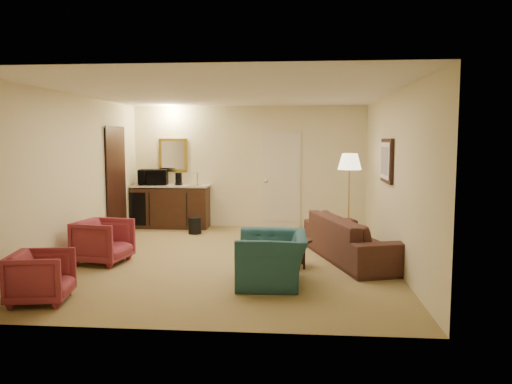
{
  "coord_description": "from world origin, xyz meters",
  "views": [
    {
      "loc": [
        1.05,
        -7.69,
        1.88
      ],
      "look_at": [
        0.36,
        0.5,
        1.02
      ],
      "focal_mm": 35.0,
      "sensor_mm": 36.0,
      "label": 1
    }
  ],
  "objects_px": {
    "rose_chair_far": "(41,274)",
    "microwave": "(153,175)",
    "sofa": "(355,231)",
    "coffee_maker": "(179,179)",
    "rose_chair_near": "(103,239)",
    "coffee_table": "(287,253)",
    "floor_lamp": "(349,197)",
    "wetbar_cabinet": "(171,206)",
    "waste_bin": "(195,226)",
    "teal_armchair": "(272,250)"
  },
  "relations": [
    {
      "from": "wetbar_cabinet",
      "to": "microwave",
      "type": "bearing_deg",
      "value": -178.46
    },
    {
      "from": "coffee_table",
      "to": "microwave",
      "type": "distance_m",
      "value": 4.39
    },
    {
      "from": "sofa",
      "to": "coffee_maker",
      "type": "relative_size",
      "value": 8.85
    },
    {
      "from": "floor_lamp",
      "to": "rose_chair_far",
      "type": "bearing_deg",
      "value": -135.23
    },
    {
      "from": "coffee_table",
      "to": "rose_chair_near",
      "type": "bearing_deg",
      "value": -179.89
    },
    {
      "from": "teal_armchair",
      "to": "rose_chair_far",
      "type": "relative_size",
      "value": 1.55
    },
    {
      "from": "rose_chair_far",
      "to": "microwave",
      "type": "height_order",
      "value": "microwave"
    },
    {
      "from": "wetbar_cabinet",
      "to": "coffee_maker",
      "type": "xyz_separation_m",
      "value": [
        0.18,
        -0.04,
        0.59
      ]
    },
    {
      "from": "teal_armchair",
      "to": "microwave",
      "type": "bearing_deg",
      "value": -147.46
    },
    {
      "from": "rose_chair_near",
      "to": "sofa",
      "type": "bearing_deg",
      "value": -73.05
    },
    {
      "from": "waste_bin",
      "to": "microwave",
      "type": "relative_size",
      "value": 0.55
    },
    {
      "from": "rose_chair_near",
      "to": "coffee_maker",
      "type": "bearing_deg",
      "value": 1.2
    },
    {
      "from": "sofa",
      "to": "wetbar_cabinet",
      "type": "bearing_deg",
      "value": 37.0
    },
    {
      "from": "sofa",
      "to": "coffee_maker",
      "type": "bearing_deg",
      "value": 35.99
    },
    {
      "from": "rose_chair_far",
      "to": "waste_bin",
      "type": "xyz_separation_m",
      "value": [
        0.9,
        4.34,
        -0.17
      ]
    },
    {
      "from": "wetbar_cabinet",
      "to": "microwave",
      "type": "distance_m",
      "value": 0.76
    },
    {
      "from": "wetbar_cabinet",
      "to": "waste_bin",
      "type": "distance_m",
      "value": 0.98
    },
    {
      "from": "rose_chair_near",
      "to": "floor_lamp",
      "type": "relative_size",
      "value": 0.45
    },
    {
      "from": "teal_armchair",
      "to": "rose_chair_far",
      "type": "height_order",
      "value": "teal_armchair"
    },
    {
      "from": "wetbar_cabinet",
      "to": "coffee_table",
      "type": "relative_size",
      "value": 2.24
    },
    {
      "from": "rose_chair_far",
      "to": "coffee_maker",
      "type": "height_order",
      "value": "coffee_maker"
    },
    {
      "from": "coffee_table",
      "to": "floor_lamp",
      "type": "xyz_separation_m",
      "value": [
        1.09,
        2.0,
        0.61
      ]
    },
    {
      "from": "wetbar_cabinet",
      "to": "rose_chair_far",
      "type": "height_order",
      "value": "wetbar_cabinet"
    },
    {
      "from": "teal_armchair",
      "to": "sofa",
      "type": "bearing_deg",
      "value": 137.54
    },
    {
      "from": "waste_bin",
      "to": "rose_chair_near",
      "type": "bearing_deg",
      "value": -109.94
    },
    {
      "from": "rose_chair_far",
      "to": "floor_lamp",
      "type": "bearing_deg",
      "value": -55.05
    },
    {
      "from": "sofa",
      "to": "waste_bin",
      "type": "bearing_deg",
      "value": 39.53
    },
    {
      "from": "coffee_table",
      "to": "coffee_maker",
      "type": "height_order",
      "value": "coffee_maker"
    },
    {
      "from": "rose_chair_far",
      "to": "microwave",
      "type": "relative_size",
      "value": 1.1
    },
    {
      "from": "rose_chair_far",
      "to": "coffee_table",
      "type": "distance_m",
      "value": 3.38
    },
    {
      "from": "floor_lamp",
      "to": "microwave",
      "type": "height_order",
      "value": "floor_lamp"
    },
    {
      "from": "microwave",
      "to": "coffee_maker",
      "type": "xyz_separation_m",
      "value": [
        0.56,
        -0.03,
        -0.07
      ]
    },
    {
      "from": "waste_bin",
      "to": "coffee_maker",
      "type": "relative_size",
      "value": 1.23
    },
    {
      "from": "rose_chair_near",
      "to": "coffee_table",
      "type": "height_order",
      "value": "rose_chair_near"
    },
    {
      "from": "waste_bin",
      "to": "microwave",
      "type": "distance_m",
      "value": 1.55
    },
    {
      "from": "waste_bin",
      "to": "floor_lamp",
      "type": "bearing_deg",
      "value": -8.92
    },
    {
      "from": "wetbar_cabinet",
      "to": "waste_bin",
      "type": "relative_size",
      "value": 5.0
    },
    {
      "from": "sofa",
      "to": "microwave",
      "type": "distance_m",
      "value": 4.8
    },
    {
      "from": "rose_chair_far",
      "to": "floor_lamp",
      "type": "distance_m",
      "value": 5.52
    },
    {
      "from": "teal_armchair",
      "to": "rose_chair_far",
      "type": "bearing_deg",
      "value": -71.61
    },
    {
      "from": "rose_chair_far",
      "to": "microwave",
      "type": "xyz_separation_m",
      "value": [
        -0.13,
        5.0,
        0.79
      ]
    },
    {
      "from": "coffee_table",
      "to": "waste_bin",
      "type": "bearing_deg",
      "value": 127.65
    },
    {
      "from": "wetbar_cabinet",
      "to": "rose_chair_far",
      "type": "distance_m",
      "value": 5.02
    },
    {
      "from": "sofa",
      "to": "teal_armchair",
      "type": "distance_m",
      "value": 1.88
    },
    {
      "from": "teal_armchair",
      "to": "coffee_table",
      "type": "height_order",
      "value": "teal_armchair"
    },
    {
      "from": "wetbar_cabinet",
      "to": "coffee_table",
      "type": "xyz_separation_m",
      "value": [
        2.56,
        -3.14,
        -0.25
      ]
    },
    {
      "from": "waste_bin",
      "to": "rose_chair_far",
      "type": "bearing_deg",
      "value": -101.71
    },
    {
      "from": "wetbar_cabinet",
      "to": "rose_chair_near",
      "type": "distance_m",
      "value": 3.16
    },
    {
      "from": "rose_chair_far",
      "to": "coffee_maker",
      "type": "xyz_separation_m",
      "value": [
        0.43,
        4.97,
        0.72
      ]
    },
    {
      "from": "coffee_maker",
      "to": "waste_bin",
      "type": "bearing_deg",
      "value": -56.7
    }
  ]
}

